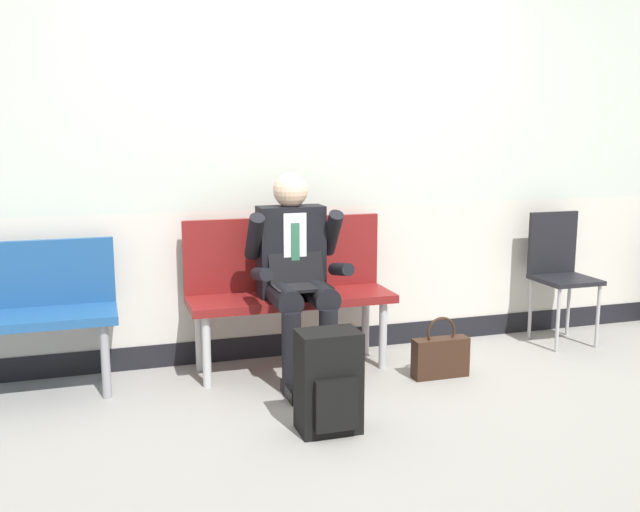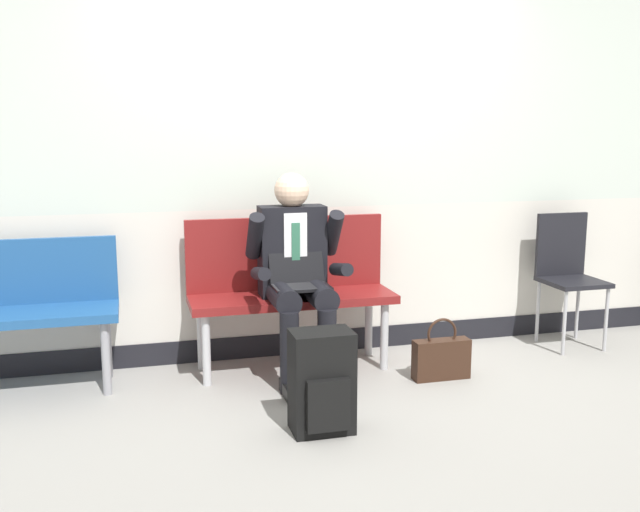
{
  "view_description": "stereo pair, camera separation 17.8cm",
  "coord_description": "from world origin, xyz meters",
  "px_view_note": "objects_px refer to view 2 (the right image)",
  "views": [
    {
      "loc": [
        -1.37,
        -3.73,
        1.49
      ],
      "look_at": [
        -0.12,
        0.21,
        0.75
      ],
      "focal_mm": 40.06,
      "sensor_mm": 36.0,
      "label": 1
    },
    {
      "loc": [
        -1.2,
        -3.78,
        1.49
      ],
      "look_at": [
        -0.12,
        0.21,
        0.75
      ],
      "focal_mm": 40.06,
      "sensor_mm": 36.0,
      "label": 2
    }
  ],
  "objects_px": {
    "bench_with_person": "(290,282)",
    "folding_chair": "(567,267)",
    "bench_empty": "(12,303)",
    "backpack": "(322,383)",
    "person_seated": "(297,271)",
    "handbag": "(441,357)"
  },
  "relations": [
    {
      "from": "person_seated",
      "to": "handbag",
      "type": "bearing_deg",
      "value": -18.54
    },
    {
      "from": "bench_empty",
      "to": "backpack",
      "type": "height_order",
      "value": "bench_empty"
    },
    {
      "from": "backpack",
      "to": "handbag",
      "type": "distance_m",
      "value": 1.05
    },
    {
      "from": "bench_empty",
      "to": "backpack",
      "type": "relative_size",
      "value": 2.26
    },
    {
      "from": "bench_with_person",
      "to": "folding_chair",
      "type": "distance_m",
      "value": 1.96
    },
    {
      "from": "bench_with_person",
      "to": "handbag",
      "type": "height_order",
      "value": "bench_with_person"
    },
    {
      "from": "backpack",
      "to": "folding_chair",
      "type": "xyz_separation_m",
      "value": [
        2.03,
        0.99,
        0.29
      ]
    },
    {
      "from": "person_seated",
      "to": "backpack",
      "type": "bearing_deg",
      "value": -94.77
    },
    {
      "from": "bench_with_person",
      "to": "bench_empty",
      "type": "bearing_deg",
      "value": -179.7
    },
    {
      "from": "person_seated",
      "to": "folding_chair",
      "type": "bearing_deg",
      "value": 4.91
    },
    {
      "from": "backpack",
      "to": "handbag",
      "type": "relative_size",
      "value": 1.37
    },
    {
      "from": "bench_empty",
      "to": "person_seated",
      "type": "bearing_deg",
      "value": -6.85
    },
    {
      "from": "folding_chair",
      "to": "person_seated",
      "type": "bearing_deg",
      "value": -175.09
    },
    {
      "from": "bench_empty",
      "to": "handbag",
      "type": "distance_m",
      "value": 2.51
    },
    {
      "from": "backpack",
      "to": "handbag",
      "type": "bearing_deg",
      "value": 31.51
    },
    {
      "from": "handbag",
      "to": "bench_empty",
      "type": "bearing_deg",
      "value": 169.09
    },
    {
      "from": "bench_empty",
      "to": "person_seated",
      "type": "xyz_separation_m",
      "value": [
        1.62,
        -0.19,
        0.14
      ]
    },
    {
      "from": "person_seated",
      "to": "handbag",
      "type": "xyz_separation_m",
      "value": [
        0.82,
        -0.28,
        -0.52
      ]
    },
    {
      "from": "bench_empty",
      "to": "backpack",
      "type": "xyz_separation_m",
      "value": [
        1.55,
        -1.02,
        -0.26
      ]
    },
    {
      "from": "bench_with_person",
      "to": "handbag",
      "type": "relative_size",
      "value": 3.35
    },
    {
      "from": "bench_empty",
      "to": "backpack",
      "type": "bearing_deg",
      "value": -33.31
    },
    {
      "from": "bench_empty",
      "to": "person_seated",
      "type": "height_order",
      "value": "person_seated"
    }
  ]
}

